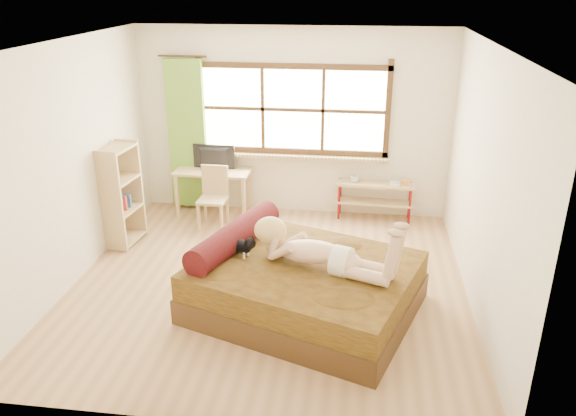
# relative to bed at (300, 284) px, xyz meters

# --- Properties ---
(floor) EXTENTS (4.50, 4.50, 0.00)m
(floor) POSITION_rel_bed_xyz_m (-0.42, 0.48, -0.30)
(floor) COLOR #9E754C
(floor) RESTS_ON ground
(ceiling) EXTENTS (4.50, 4.50, 0.00)m
(ceiling) POSITION_rel_bed_xyz_m (-0.42, 0.48, 2.40)
(ceiling) COLOR white
(ceiling) RESTS_ON wall_back
(wall_back) EXTENTS (4.50, 0.00, 4.50)m
(wall_back) POSITION_rel_bed_xyz_m (-0.42, 2.73, 1.05)
(wall_back) COLOR silver
(wall_back) RESTS_ON floor
(wall_front) EXTENTS (4.50, 0.00, 4.50)m
(wall_front) POSITION_rel_bed_xyz_m (-0.42, -1.77, 1.05)
(wall_front) COLOR silver
(wall_front) RESTS_ON floor
(wall_left) EXTENTS (0.00, 4.50, 4.50)m
(wall_left) POSITION_rel_bed_xyz_m (-2.67, 0.48, 1.05)
(wall_left) COLOR silver
(wall_left) RESTS_ON floor
(wall_right) EXTENTS (0.00, 4.50, 4.50)m
(wall_right) POSITION_rel_bed_xyz_m (1.83, 0.48, 1.05)
(wall_right) COLOR silver
(wall_right) RESTS_ON floor
(window) EXTENTS (2.80, 0.16, 1.46)m
(window) POSITION_rel_bed_xyz_m (-0.42, 2.70, 1.21)
(window) COLOR #FFEDBF
(window) RESTS_ON wall_back
(curtain) EXTENTS (0.55, 0.10, 2.20)m
(curtain) POSITION_rel_bed_xyz_m (-1.97, 2.61, 0.85)
(curtain) COLOR olive
(curtain) RESTS_ON wall_back
(bed) EXTENTS (2.66, 2.39, 0.83)m
(bed) POSITION_rel_bed_xyz_m (0.00, 0.00, 0.00)
(bed) COLOR #382611
(bed) RESTS_ON floor
(woman) EXTENTS (1.60, 0.93, 0.66)m
(woman) POSITION_rel_bed_xyz_m (0.20, -0.07, 0.58)
(woman) COLOR #D2A587
(woman) RESTS_ON bed
(kitten) EXTENTS (0.35, 0.23, 0.26)m
(kitten) POSITION_rel_bed_xyz_m (-0.67, 0.08, 0.38)
(kitten) COLOR black
(kitten) RESTS_ON bed
(desk) EXTENTS (1.11, 0.53, 0.68)m
(desk) POSITION_rel_bed_xyz_m (-1.56, 2.43, 0.30)
(desk) COLOR #A08557
(desk) RESTS_ON floor
(monitor) EXTENTS (0.62, 0.10, 0.36)m
(monitor) POSITION_rel_bed_xyz_m (-1.56, 2.48, 0.56)
(monitor) COLOR black
(monitor) RESTS_ON desk
(chair) EXTENTS (0.39, 0.39, 0.86)m
(chair) POSITION_rel_bed_xyz_m (-1.46, 2.05, 0.18)
(chair) COLOR #A08557
(chair) RESTS_ON floor
(pipe_shelf) EXTENTS (1.12, 0.32, 0.63)m
(pipe_shelf) POSITION_rel_bed_xyz_m (0.82, 2.55, 0.11)
(pipe_shelf) COLOR #A08557
(pipe_shelf) RESTS_ON floor
(cup) EXTENTS (0.13, 0.13, 0.10)m
(cup) POSITION_rel_bed_xyz_m (0.51, 2.55, 0.30)
(cup) COLOR gray
(cup) RESTS_ON pipe_shelf
(book) EXTENTS (0.16, 0.21, 0.02)m
(book) POSITION_rel_bed_xyz_m (1.01, 2.55, 0.26)
(book) COLOR gray
(book) RESTS_ON pipe_shelf
(bookshelf) EXTENTS (0.39, 0.61, 1.34)m
(bookshelf) POSITION_rel_bed_xyz_m (-2.50, 1.31, 0.38)
(bookshelf) COLOR #A08557
(bookshelf) RESTS_ON floor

